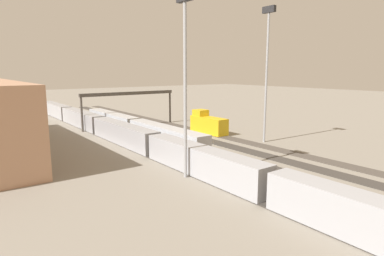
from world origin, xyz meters
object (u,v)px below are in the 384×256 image
Objects in this scene: light_mast_1 at (185,60)px; signal_gantry at (129,97)px; train_on_track_3 at (135,127)px; train_on_track_4 at (123,134)px; train_on_track_0 at (208,124)px; light_mast_0 at (267,57)px.

light_mast_1 reaches higher than signal_gantry.
train_on_track_3 is 14.65m from signal_gantry.
train_on_track_4 is at bearing -5.10° from light_mast_1.
signal_gantry is at bearing 27.84° from train_on_track_0.
train_on_track_0 is at bearing -112.66° from train_on_track_3.
train_on_track_0 is 22.05m from signal_gantry.
light_mast_1 is at bearing 163.57° from signal_gantry.
light_mast_0 reaches higher than signal_gantry.
train_on_track_4 is 4.63× the size of light_mast_0.
light_mast_1 reaches higher than train_on_track_0.
train_on_track_0 is 0.39× the size of light_mast_0.
light_mast_0 reaches higher than train_on_track_0.
train_on_track_3 is (4.83, -5.00, 0.00)m from train_on_track_4.
light_mast_0 is at bearing -123.24° from train_on_track_4.
train_on_track_3 is 1.83× the size of light_mast_0.
train_on_track_4 is 5.09× the size of light_mast_1.
light_mast_1 is (-28.37, 7.10, 13.30)m from train_on_track_3.
train_on_track_4 is 2.54× the size of train_on_track_3.
light_mast_0 is 1.10× the size of light_mast_1.
train_on_track_4 is 20.05m from train_on_track_0.
train_on_track_3 is at bearing 67.34° from train_on_track_0.
train_on_track_4 is 31.29m from light_mast_0.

